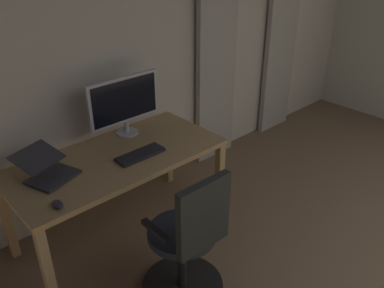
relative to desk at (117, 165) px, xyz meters
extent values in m
cube|color=beige|center=(-1.15, -0.53, 0.77)|extent=(5.31, 0.10, 2.83)
cube|color=#B9B7A6|center=(-2.52, -0.42, 0.57)|extent=(0.49, 0.06, 2.41)
cube|color=#B9B7A6|center=(-1.47, -0.42, 0.57)|extent=(0.50, 0.06, 2.41)
cube|color=tan|center=(0.00, 0.00, 0.06)|extent=(1.60, 0.76, 0.04)
cube|color=tan|center=(-0.76, 0.34, -0.30)|extent=(0.06, 0.06, 0.68)
cube|color=tan|center=(0.76, 0.34, -0.30)|extent=(0.06, 0.06, 0.68)
cube|color=tan|center=(-0.76, -0.34, -0.30)|extent=(0.06, 0.06, 0.68)
cube|color=tan|center=(0.76, -0.34, -0.30)|extent=(0.06, 0.06, 0.68)
cylinder|color=black|center=(0.04, 0.77, -0.60)|extent=(0.56, 0.56, 0.02)
sphere|color=black|center=(-0.22, 0.78, -0.62)|extent=(0.05, 0.05, 0.05)
sphere|color=black|center=(-0.05, 0.53, -0.62)|extent=(0.05, 0.05, 0.05)
cylinder|color=black|center=(0.04, 0.77, -0.38)|extent=(0.06, 0.06, 0.44)
cylinder|color=#1F252D|center=(0.04, 0.77, -0.14)|extent=(0.45, 0.45, 0.05)
cube|color=#232823|center=(0.04, 0.97, 0.12)|extent=(0.37, 0.06, 0.46)
cube|color=black|center=(0.24, 0.77, 0.00)|extent=(0.05, 0.24, 0.03)
cube|color=black|center=(-0.16, 0.78, 0.00)|extent=(0.05, 0.24, 0.03)
cylinder|color=silver|center=(-0.27, -0.26, 0.09)|extent=(0.18, 0.18, 0.01)
cylinder|color=silver|center=(-0.27, -0.26, 0.14)|extent=(0.04, 0.04, 0.10)
cube|color=silver|center=(-0.27, -0.26, 0.37)|extent=(0.64, 0.03, 0.37)
cube|color=black|center=(-0.27, -0.25, 0.37)|extent=(0.58, 0.01, 0.33)
cube|color=#232328|center=(-0.13, 0.12, 0.09)|extent=(0.37, 0.13, 0.02)
cube|color=#333338|center=(0.48, -0.03, 0.09)|extent=(0.36, 0.32, 0.02)
cube|color=#333338|center=(0.52, -0.14, 0.21)|extent=(0.35, 0.31, 0.08)
ellipsoid|color=#333338|center=(0.60, 0.28, 0.10)|extent=(0.06, 0.10, 0.04)
camera|label=1|loc=(1.31, 2.26, 1.57)|focal=37.41mm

